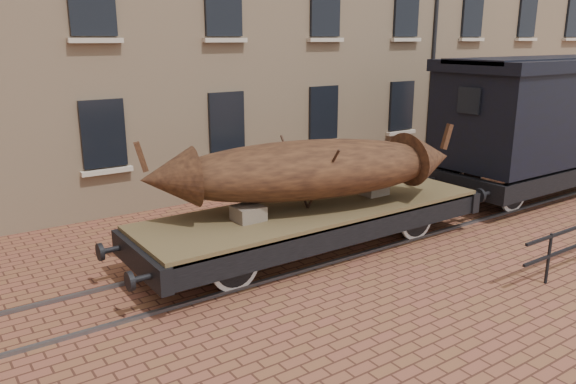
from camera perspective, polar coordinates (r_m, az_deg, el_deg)
ground at (r=12.11m, az=1.29°, el=-6.47°), size 90.00×90.00×0.00m
rail_track at (r=12.10m, az=1.29°, el=-6.34°), size 30.00×1.52×0.06m
flatcar_wagon at (r=12.04m, az=2.78°, el=-2.42°), size 8.80×2.39×1.33m
iron_boat at (r=11.64m, az=2.04°, el=2.34°), size 6.85×3.42×1.64m
goods_van at (r=17.84m, az=24.45°, el=7.57°), size 7.72×2.81×3.99m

